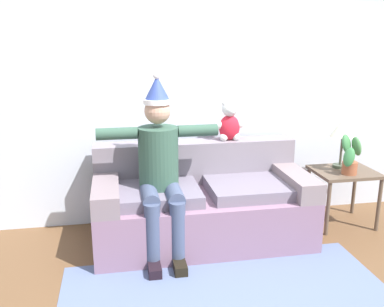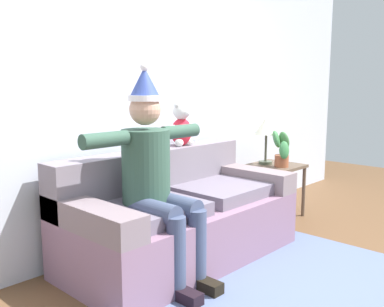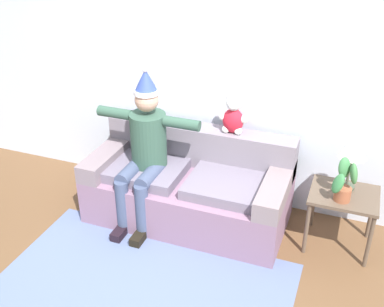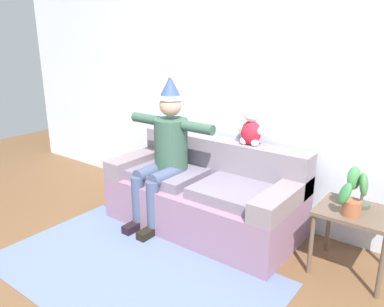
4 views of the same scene
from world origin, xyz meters
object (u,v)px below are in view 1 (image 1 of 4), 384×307
object	(u,v)px
teddy_bear	(230,122)
table_lamp	(343,130)
potted_plant	(350,157)
couch	(201,203)
side_table	(344,178)
person_seated	(160,164)

from	to	relation	value
teddy_bear	table_lamp	size ratio (longest dim) A/B	0.77
table_lamp	potted_plant	xyz separation A→B (m)	(-0.02, -0.20, -0.21)
table_lamp	couch	bearing A→B (deg)	-174.47
side_table	potted_plant	size ratio (longest dim) A/B	1.54
person_seated	potted_plant	xyz separation A→B (m)	(1.79, 0.10, -0.06)
side_table	table_lamp	size ratio (longest dim) A/B	1.18
couch	potted_plant	size ratio (longest dim) A/B	5.05
person_seated	side_table	size ratio (longest dim) A/B	2.63
couch	potted_plant	bearing A→B (deg)	-2.68
couch	person_seated	size ratio (longest dim) A/B	1.25
teddy_bear	potted_plant	xyz separation A→B (m)	(1.07, -0.35, -0.30)
person_seated	table_lamp	world-z (taller)	person_seated
person_seated	table_lamp	distance (m)	1.85
person_seated	side_table	world-z (taller)	person_seated
couch	table_lamp	world-z (taller)	table_lamp
side_table	person_seated	bearing A→B (deg)	-173.55
side_table	teddy_bear	bearing A→B (deg)	167.53
teddy_bear	potted_plant	distance (m)	1.17
side_table	potted_plant	distance (m)	0.27
couch	side_table	bearing A→B (deg)	1.59
person_seated	table_lamp	size ratio (longest dim) A/B	3.09
couch	side_table	world-z (taller)	couch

